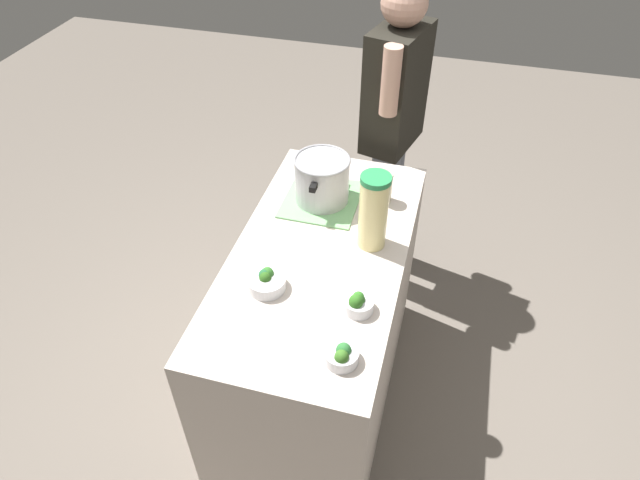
% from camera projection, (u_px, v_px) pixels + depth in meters
% --- Properties ---
extents(ground_plane, '(8.00, 8.00, 0.00)m').
position_uv_depth(ground_plane, '(320.00, 389.00, 2.67)').
color(ground_plane, '#70665C').
extents(counter_slab, '(1.26, 0.63, 0.92)m').
position_uv_depth(counter_slab, '(320.00, 329.00, 2.37)').
color(counter_slab, beige).
rests_on(counter_slab, ground_plane).
extents(dish_cloth, '(0.32, 0.30, 0.01)m').
position_uv_depth(dish_cloth, '(322.00, 199.00, 2.29)').
color(dish_cloth, '#7DBE7C').
rests_on(dish_cloth, counter_slab).
extents(cooking_pot, '(0.29, 0.23, 0.19)m').
position_uv_depth(cooking_pot, '(322.00, 179.00, 2.22)').
color(cooking_pot, '#B7B7BC').
rests_on(cooking_pot, dish_cloth).
extents(lemonade_pitcher, '(0.11, 0.11, 0.30)m').
position_uv_depth(lemonade_pitcher, '(373.00, 211.00, 1.99)').
color(lemonade_pitcher, '#F4E394').
rests_on(lemonade_pitcher, counter_slab).
extents(mason_jar, '(0.07, 0.07, 0.14)m').
position_uv_depth(mason_jar, '(384.00, 187.00, 2.24)').
color(mason_jar, beige).
rests_on(mason_jar, counter_slab).
extents(broccoli_bowl_front, '(0.10, 0.10, 0.08)m').
position_uv_depth(broccoli_bowl_front, '(358.00, 303.00, 1.82)').
color(broccoli_bowl_front, silver).
rests_on(broccoli_bowl_front, counter_slab).
extents(broccoli_bowl_center, '(0.13, 0.13, 0.07)m').
position_uv_depth(broccoli_bowl_center, '(266.00, 281.00, 1.90)').
color(broccoli_bowl_center, silver).
rests_on(broccoli_bowl_center, counter_slab).
extents(broccoli_bowl_back, '(0.11, 0.11, 0.07)m').
position_uv_depth(broccoli_bowl_back, '(342.00, 355.00, 1.67)').
color(broccoli_bowl_back, silver).
rests_on(broccoli_bowl_back, counter_slab).
extents(person_cook, '(0.50, 0.28, 1.62)m').
position_uv_depth(person_cook, '(392.00, 134.00, 2.71)').
color(person_cook, slate).
rests_on(person_cook, ground_plane).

